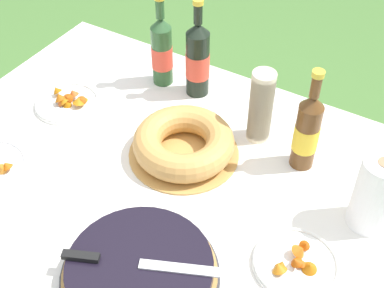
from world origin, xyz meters
name	(u,v)px	position (x,y,z in m)	size (l,w,h in m)	color
garden_table	(173,201)	(0.00, 0.00, 0.67)	(1.57, 1.12, 0.73)	brown
tablecloth	(173,188)	(0.00, 0.00, 0.72)	(1.58, 1.13, 0.10)	white
berry_tart	(140,272)	(0.10, -0.30, 0.77)	(0.38, 0.38, 0.06)	#38383D
serving_knife	(127,262)	(0.07, -0.31, 0.80)	(0.35, 0.17, 0.01)	silver
bundt_cake	(184,143)	(-0.04, 0.12, 0.78)	(0.33, 0.33, 0.09)	tan
cup_stack	(261,107)	(0.12, 0.31, 0.86)	(0.07, 0.07, 0.24)	beige
cider_bottle_green	(162,51)	(-0.29, 0.40, 0.86)	(0.07, 0.07, 0.33)	#2D562D
cider_bottle_amber	(307,131)	(0.28, 0.27, 0.87)	(0.07, 0.07, 0.33)	brown
juice_bottle_red	(198,59)	(-0.16, 0.41, 0.87)	(0.08, 0.08, 0.34)	black
snack_plate_left	(67,102)	(-0.49, 0.12, 0.75)	(0.21, 0.21, 0.06)	white
snack_plate_right	(296,263)	(0.40, -0.07, 0.75)	(0.22, 0.22, 0.06)	white
paper_towel_roll	(376,193)	(0.51, 0.15, 0.85)	(0.11, 0.11, 0.22)	white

